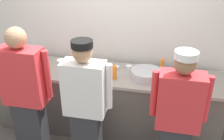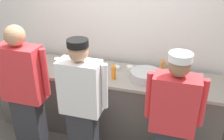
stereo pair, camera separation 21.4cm
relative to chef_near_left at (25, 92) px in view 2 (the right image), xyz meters
The scene contains 16 objects.
wall_back 1.55m from the chef_near_left, 58.48° to the left, with size 4.91×0.10×2.96m.
prep_counter 1.16m from the chef_near_left, 44.70° to the left, with size 3.13×0.71×0.93m.
chef_near_left is the anchor object (origin of this frame).
chef_center 0.70m from the chef_near_left, ahead, with size 0.60×0.24×1.64m.
chef_far_right 1.70m from the chef_near_left, ahead, with size 0.59×0.24×1.62m.
plate_stack_front 0.91m from the chef_near_left, 40.30° to the left, with size 0.20×0.20×0.10m.
plate_stack_rear 0.73m from the chef_near_left, 113.82° to the left, with size 0.24×0.24×0.07m.
mixing_bowl_steel 1.49m from the chef_near_left, 28.48° to the left, with size 0.40×0.40×0.11m, color #B7BABF.
sheet_tray 1.92m from the chef_near_left, 23.61° to the left, with size 0.47×0.33×0.02m, color #B7BABF.
squeeze_bottle_primary 1.10m from the chef_near_left, 33.18° to the left, with size 0.06×0.06×0.21m.
squeeze_bottle_secondary 0.77m from the chef_near_left, 44.22° to the left, with size 0.06×0.06×0.21m.
squeeze_bottle_spare 1.76m from the chef_near_left, 31.64° to the left, with size 0.05×0.05×0.21m.
ramekin_green_sauce 1.24m from the chef_near_left, 45.18° to the left, with size 0.10×0.10×0.04m.
ramekin_yellow_sauce 1.40m from the chef_near_left, 41.26° to the left, with size 0.09×0.09×0.05m.
deli_cup 0.89m from the chef_near_left, 78.98° to the left, with size 0.09×0.09×0.10m, color white.
chefs_knife 0.90m from the chef_near_left, 57.75° to the left, with size 0.27×0.03×0.02m.
Camera 2 is at (0.94, -2.55, 2.49)m, focal length 40.97 mm.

